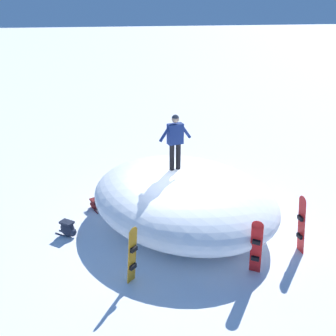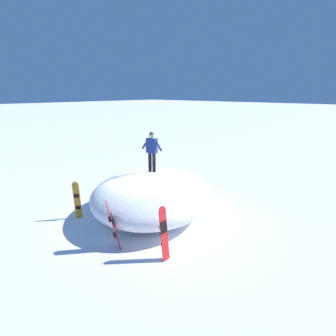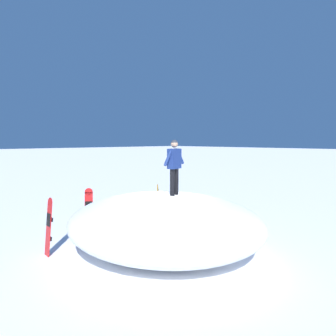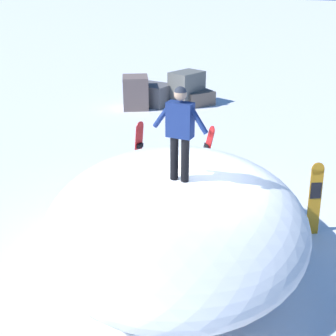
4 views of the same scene
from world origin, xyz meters
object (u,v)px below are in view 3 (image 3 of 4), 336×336
backpack_near (253,237)px  backpack_far (230,220)px  snowboarder_standing (174,163)px  snowboard_secondary_upright (159,202)px  snowboard_primary_upright (49,226)px  snowboard_tertiary_upright (89,212)px

backpack_near → backpack_far: backpack_far is taller
snowboarder_standing → snowboard_secondary_upright: 3.56m
snowboard_primary_upright → snowboard_tertiary_upright: size_ratio=1.01×
snowboard_primary_upright → backpack_near: bearing=-35.1°
snowboard_secondary_upright → snowboarder_standing: bearing=-122.9°
snowboard_primary_upright → backpack_near: 6.34m
snowboarder_standing → backpack_near: 3.67m
backpack_near → backpack_far: size_ratio=0.95×
snowboard_tertiary_upright → backpack_near: 5.62m
backpack_near → snowboard_secondary_upright: bearing=100.2°
snowboard_tertiary_upright → backpack_far: (4.42, -2.84, -0.62)m
snowboard_tertiary_upright → snowboarder_standing: bearing=-67.4°
backpack_far → snowboarder_standing: bearing=-177.6°
snowboard_tertiary_upright → backpack_near: snowboard_tertiary_upright is taller
snowboarder_standing → snowboard_primary_upright: bearing=140.7°
snowboard_primary_upright → snowboard_secondary_upright: bearing=2.9°
snowboarder_standing → backpack_near: (2.34, -1.31, -2.51)m
snowboard_primary_upright → snowboard_tertiary_upright: bearing=22.8°
snowboard_tertiary_upright → backpack_far: 5.29m
snowboarder_standing → snowboard_tertiary_upright: snowboarder_standing is taller
snowboard_tertiary_upright → snowboard_primary_upright: bearing=-157.2°
snowboard_primary_upright → backpack_near: (5.16, -3.62, -0.70)m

